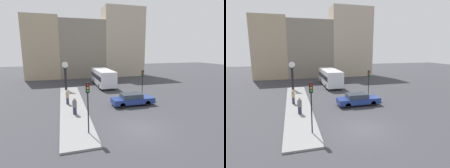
% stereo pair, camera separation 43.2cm
% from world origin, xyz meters
% --- Properties ---
extents(ground_plane, '(120.00, 120.00, 0.00)m').
position_xyz_m(ground_plane, '(0.00, 0.00, 0.00)').
color(ground_plane, '#38383D').
extents(sidewalk_corner, '(2.64, 18.87, 0.14)m').
position_xyz_m(sidewalk_corner, '(-4.86, 7.43, 0.07)').
color(sidewalk_corner, gray).
rests_on(sidewalk_corner, ground_plane).
extents(building_row, '(26.29, 5.00, 15.72)m').
position_xyz_m(building_row, '(0.60, 28.50, 6.98)').
color(building_row, tan).
rests_on(building_row, ground_plane).
extents(sedan_car, '(4.79, 1.77, 1.35)m').
position_xyz_m(sedan_car, '(1.73, 5.84, 0.69)').
color(sedan_car, navy).
rests_on(sedan_car, ground_plane).
extents(bus_distant, '(2.58, 8.61, 2.82)m').
position_xyz_m(bus_distant, '(0.98, 17.33, 1.61)').
color(bus_distant, silver).
rests_on(bus_distant, ground_plane).
extents(traffic_light_near, '(0.26, 0.24, 3.82)m').
position_xyz_m(traffic_light_near, '(-4.11, 0.10, 2.88)').
color(traffic_light_near, black).
rests_on(traffic_light_near, sidewalk_corner).
extents(traffic_light_far, '(0.26, 0.24, 3.60)m').
position_xyz_m(traffic_light_far, '(4.13, 8.33, 2.58)').
color(traffic_light_far, black).
rests_on(traffic_light_far, ground_plane).
extents(street_clock, '(1.02, 0.47, 4.37)m').
position_xyz_m(street_clock, '(-5.33, 15.06, 2.25)').
color(street_clock, black).
rests_on(street_clock, sidewalk_corner).
extents(pedestrian_grey_jacket, '(0.41, 0.41, 1.62)m').
position_xyz_m(pedestrian_grey_jacket, '(-4.80, 4.34, 0.94)').
color(pedestrian_grey_jacket, '#2D334C').
rests_on(pedestrian_grey_jacket, sidewalk_corner).
extents(pedestrian_tan_coat, '(0.36, 0.36, 1.64)m').
position_xyz_m(pedestrian_tan_coat, '(-5.35, 7.79, 0.96)').
color(pedestrian_tan_coat, '#2D334C').
rests_on(pedestrian_tan_coat, sidewalk_corner).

